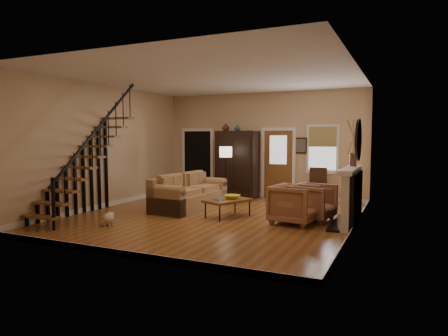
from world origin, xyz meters
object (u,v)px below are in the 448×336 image
at_px(armoire, 237,164).
at_px(armchair_left, 294,204).
at_px(armchair_right, 313,202).
at_px(floor_lamp, 226,174).
at_px(side_chair, 316,186).
at_px(sofa, 190,193).
at_px(coffee_table, 228,208).

relative_size(armoire, armchair_left, 2.20).
distance_m(armoire, armchair_left, 4.11).
distance_m(armoire, armchair_right, 3.92).
bearing_deg(armchair_right, floor_lamp, 70.66).
distance_m(armoire, side_chair, 2.61).
xyz_separation_m(armchair_right, floor_lamp, (-2.94, 1.64, 0.39)).
bearing_deg(floor_lamp, side_chair, 15.01).
relative_size(sofa, coffee_table, 2.11).
height_order(coffee_table, armchair_right, armchair_right).
bearing_deg(side_chair, sofa, -140.94).
relative_size(coffee_table, side_chair, 1.08).
height_order(sofa, armchair_left, same).
bearing_deg(floor_lamp, armoire, 89.97).
bearing_deg(floor_lamp, armchair_right, -29.12).
distance_m(sofa, armchair_right, 3.25).
distance_m(sofa, side_chair, 3.68).
relative_size(coffee_table, floor_lamp, 0.68).
distance_m(sofa, armchair_left, 3.01).
bearing_deg(armoire, floor_lamp, -90.03).
relative_size(armchair_right, side_chair, 0.90).
height_order(armchair_right, side_chair, side_chair).
xyz_separation_m(sofa, armchair_left, (2.96, -0.55, -0.00)).
distance_m(armoire, coffee_table, 3.29).
height_order(armoire, coffee_table, armoire).
distance_m(armchair_left, armchair_right, 0.62).
relative_size(coffee_table, armchair_right, 1.20).
height_order(armoire, sofa, armoire).
bearing_deg(coffee_table, floor_lamp, 115.62).
height_order(coffee_table, armchair_left, armchair_left).
distance_m(floor_lamp, side_chair, 2.66).
xyz_separation_m(armoire, coffee_table, (1.02, -3.01, -0.84)).
relative_size(armoire, sofa, 0.90).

